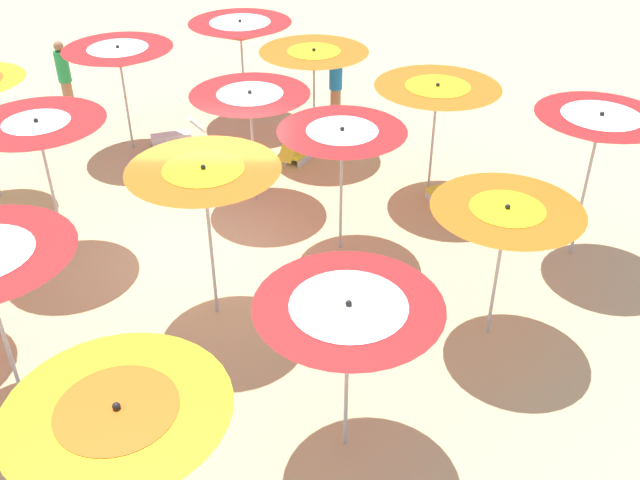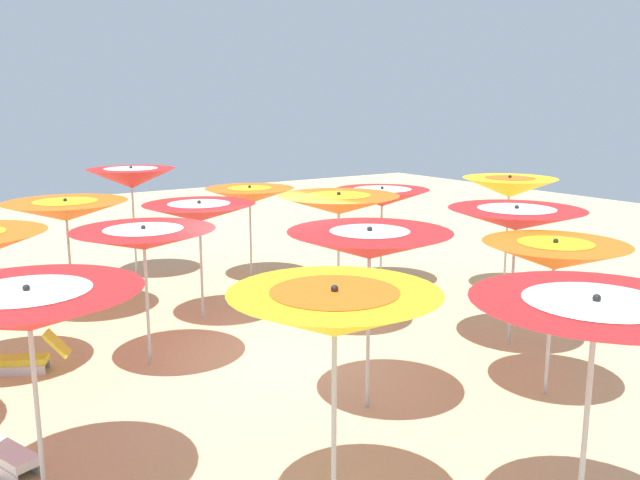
{
  "view_description": "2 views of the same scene",
  "coord_description": "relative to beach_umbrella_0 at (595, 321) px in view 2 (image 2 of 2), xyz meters",
  "views": [
    {
      "loc": [
        10.09,
        1.97,
        6.88
      ],
      "look_at": [
        1.9,
        1.84,
        1.54
      ],
      "focal_mm": 40.56,
      "sensor_mm": 36.0,
      "label": 1
    },
    {
      "loc": [
        -5.23,
        -9.02,
        3.97
      ],
      "look_at": [
        1.68,
        1.06,
        1.47
      ],
      "focal_mm": 37.73,
      "sensor_mm": 36.0,
      "label": 2
    }
  ],
  "objects": [
    {
      "name": "lounger_0",
      "position": [
        -1.19,
        10.11,
        -1.98
      ],
      "size": [
        1.38,
        0.94,
        0.61
      ],
      "rotation": [
        0.0,
        0.0,
        3.62
      ],
      "color": "silver",
      "rests_on": "ground"
    },
    {
      "name": "beach_umbrella_15",
      "position": [
        0.18,
        11.96,
        0.1
      ],
      "size": [
        2.0,
        2.0,
        2.56
      ],
      "color": "#B2B2B7",
      "rests_on": "ground"
    },
    {
      "name": "beach_umbrella_6",
      "position": [
        1.83,
        6.17,
        0.06
      ],
      "size": [
        2.1,
        2.1,
        2.47
      ],
      "color": "#B2B2B7",
      "rests_on": "ground"
    },
    {
      "name": "beach_umbrella_4",
      "position": [
        -1.58,
        1.53,
        -0.05
      ],
      "size": [
        1.92,
        1.92,
        2.39
      ],
      "color": "#B2B2B7",
      "rests_on": "ground"
    },
    {
      "name": "beach_umbrella_3",
      "position": [
        6.18,
        6.12,
        0.06
      ],
      "size": [
        1.94,
        1.94,
        2.5
      ],
      "color": "#B2B2B7",
      "rests_on": "ground"
    },
    {
      "name": "beach_umbrella_8",
      "position": [
        -3.74,
        3.58,
        -0.17
      ],
      "size": [
        2.21,
        2.21,
        2.27
      ],
      "color": "#B2B2B7",
      "rests_on": "ground"
    },
    {
      "name": "beach_umbrella_11",
      "position": [
        2.27,
        10.18,
        -0.26
      ],
      "size": [
        2.02,
        2.02,
        2.15
      ],
      "color": "#B2B2B7",
      "rests_on": "ground"
    },
    {
      "name": "lounger_1",
      "position": [
        -3.96,
        4.47,
        -1.99
      ],
      "size": [
        0.67,
        1.2,
        0.57
      ],
      "rotation": [
        0.0,
        0.0,
        5.04
      ],
      "color": "silver",
      "rests_on": "ground"
    },
    {
      "name": "beach_umbrella_14",
      "position": [
        -1.84,
        9.75,
        -0.19
      ],
      "size": [
        2.26,
        2.26,
        2.23
      ],
      "color": "#B2B2B7",
      "rests_on": "ground"
    },
    {
      "name": "beach_umbrella_2",
      "position": [
        3.72,
        3.89,
        -0.05
      ],
      "size": [
        2.19,
        2.19,
        2.36
      ],
      "color": "#B2B2B7",
      "rests_on": "ground"
    },
    {
      "name": "beach_umbrella_5",
      "position": [
        0.29,
        3.38,
        0.02
      ],
      "size": [
        2.1,
        2.1,
        2.44
      ],
      "color": "#B2B2B7",
      "rests_on": "ground"
    },
    {
      "name": "lounger_2",
      "position": [
        -3.19,
        7.21,
        -1.98
      ],
      "size": [
        1.17,
        0.81,
        0.63
      ],
      "rotation": [
        0.0,
        0.0,
        8.95
      ],
      "color": "silver",
      "rests_on": "ground"
    },
    {
      "name": "ground",
      "position": [
        0.31,
        5.9,
        -2.21
      ],
      "size": [
        41.03,
        41.03,
        0.04
      ],
      "primitive_type": "cube",
      "color": "#D1B57F"
    },
    {
      "name": "beach_umbrella_9",
      "position": [
        -1.55,
        6.44,
        -0.21
      ],
      "size": [
        2.13,
        2.13,
        2.19
      ],
      "color": "#B2B2B7",
      "rests_on": "ground"
    },
    {
      "name": "beach_umbrella_1",
      "position": [
        2.58,
        2.3,
        -0.21
      ],
      "size": [
        1.92,
        1.92,
        2.21
      ],
      "color": "#B2B2B7",
      "rests_on": "ground"
    },
    {
      "name": "beach_umbrella_7",
      "position": [
        4.38,
        8.07,
        -0.23
      ],
      "size": [
        2.06,
        2.06,
        2.19
      ],
      "color": "#B2B2B7",
      "rests_on": "ground"
    },
    {
      "name": "beach_umbrella_0",
      "position": [
        0.0,
        0.0,
        0.0
      ],
      "size": [
        2.1,
        2.1,
        2.42
      ],
      "color": "#B2B2B7",
      "rests_on": "ground"
    },
    {
      "name": "beach_umbrella_10",
      "position": [
        0.07,
        8.04,
        -0.16
      ],
      "size": [
        2.04,
        2.04,
        2.24
      ],
      "color": "#B2B2B7",
      "rests_on": "ground"
    }
  ]
}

